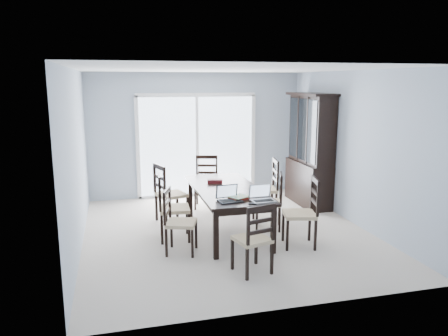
% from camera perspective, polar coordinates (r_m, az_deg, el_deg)
% --- Properties ---
extents(floor, '(5.00, 5.00, 0.00)m').
position_cam_1_polar(floor, '(7.18, 0.37, -8.42)').
color(floor, beige).
rests_on(floor, ground).
extents(ceiling, '(5.00, 5.00, 0.00)m').
position_cam_1_polar(ceiling, '(6.76, 0.40, 12.80)').
color(ceiling, white).
rests_on(ceiling, back_wall).
extents(back_wall, '(4.50, 0.02, 2.60)m').
position_cam_1_polar(back_wall, '(9.27, -3.58, 4.32)').
color(back_wall, '#9CAABB').
rests_on(back_wall, floor).
extents(wall_left, '(0.02, 5.00, 2.60)m').
position_cam_1_polar(wall_left, '(6.65, -18.71, 0.97)').
color(wall_left, '#9CAABB').
rests_on(wall_left, floor).
extents(wall_right, '(0.02, 5.00, 2.60)m').
position_cam_1_polar(wall_right, '(7.73, 16.74, 2.47)').
color(wall_right, '#9CAABB').
rests_on(wall_right, floor).
extents(balcony, '(4.50, 2.00, 0.10)m').
position_cam_1_polar(balcony, '(10.48, -4.53, -2.38)').
color(balcony, gray).
rests_on(balcony, ground).
extents(railing, '(4.50, 0.06, 1.10)m').
position_cam_1_polar(railing, '(11.33, -5.45, 1.73)').
color(railing, '#99999E').
rests_on(railing, balcony).
extents(dining_table, '(1.00, 2.20, 0.75)m').
position_cam_1_polar(dining_table, '(6.98, 0.38, -3.22)').
color(dining_table, black).
rests_on(dining_table, floor).
extents(china_hutch, '(0.50, 1.38, 2.20)m').
position_cam_1_polar(china_hutch, '(8.75, 11.18, 2.20)').
color(china_hutch, black).
rests_on(china_hutch, floor).
extents(sliding_door, '(2.52, 0.05, 2.18)m').
position_cam_1_polar(sliding_door, '(9.27, -3.54, 2.99)').
color(sliding_door, silver).
rests_on(sliding_door, floor).
extents(chair_left_near, '(0.53, 0.52, 1.08)m').
position_cam_1_polar(chair_left_near, '(6.25, -6.45, -6.00)').
color(chair_left_near, black).
rests_on(chair_left_near, floor).
extents(chair_left_mid, '(0.50, 0.49, 1.20)m').
position_cam_1_polar(chair_left_mid, '(6.75, -7.38, -4.15)').
color(chair_left_mid, black).
rests_on(chair_left_mid, floor).
extents(chair_left_far, '(0.58, 0.57, 1.19)m').
position_cam_1_polar(chair_left_far, '(7.56, -7.60, -2.51)').
color(chair_left_far, black).
rests_on(chair_left_far, floor).
extents(chair_right_near, '(0.56, 0.54, 1.20)m').
position_cam_1_polar(chair_right_near, '(6.56, 10.74, -4.72)').
color(chair_right_near, black).
rests_on(chair_right_near, floor).
extents(chair_right_mid, '(0.54, 0.53, 1.09)m').
position_cam_1_polar(chair_right_mid, '(7.25, 6.58, -3.52)').
color(chair_right_mid, black).
rests_on(chair_right_mid, floor).
extents(chair_right_far, '(0.53, 0.52, 1.20)m').
position_cam_1_polar(chair_right_far, '(7.95, 5.88, -1.76)').
color(chair_right_far, black).
rests_on(chair_right_far, floor).
extents(chair_end_near, '(0.50, 0.51, 1.08)m').
position_cam_1_polar(chair_end_near, '(5.53, 4.22, -8.30)').
color(chair_end_near, black).
rests_on(chair_end_near, floor).
extents(chair_end_far, '(0.54, 0.55, 1.15)m').
position_cam_1_polar(chair_end_far, '(8.52, -2.31, -1.00)').
color(chair_end_far, black).
rests_on(chair_end_far, floor).
extents(laptop_dark, '(0.35, 0.26, 0.23)m').
position_cam_1_polar(laptop_dark, '(6.16, 0.82, -3.92)').
color(laptop_dark, black).
rests_on(laptop_dark, dining_table).
extents(laptop_silver, '(0.34, 0.24, 0.23)m').
position_cam_1_polar(laptop_silver, '(6.19, 5.15, -3.89)').
color(laptop_silver, '#B0B0B3').
rests_on(laptop_silver, dining_table).
extents(book_stack, '(0.35, 0.32, 0.05)m').
position_cam_1_polar(book_stack, '(6.31, 1.97, -3.87)').
color(book_stack, maroon).
rests_on(book_stack, dining_table).
extents(cell_phone, '(0.12, 0.08, 0.01)m').
position_cam_1_polar(cell_phone, '(6.06, 3.74, -4.68)').
color(cell_phone, black).
rests_on(cell_phone, dining_table).
extents(game_box, '(0.27, 0.17, 0.06)m').
position_cam_1_polar(game_box, '(7.29, -1.21, -1.73)').
color(game_box, '#440D15').
rests_on(game_box, dining_table).
extents(hot_tub, '(1.98, 1.80, 0.94)m').
position_cam_1_polar(hot_tub, '(10.22, -6.17, 0.23)').
color(hot_tub, brown).
rests_on(hot_tub, balcony).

